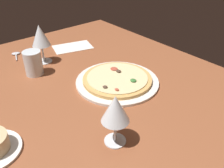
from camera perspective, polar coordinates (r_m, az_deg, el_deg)
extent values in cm
cube|color=brown|center=(88.67, -1.35, -4.75)|extent=(150.00, 110.00, 4.00)
cylinder|color=silver|center=(96.96, 1.23, 0.59)|extent=(32.76, 32.76, 1.00)
cylinder|color=tan|center=(96.39, 1.24, 1.15)|extent=(27.25, 27.25, 1.20)
cylinder|color=beige|center=(95.98, 1.25, 1.56)|extent=(23.88, 23.88, 0.40)
ellipsoid|color=#AD4733|center=(101.25, 0.49, 3.57)|extent=(3.18, 3.02, 0.42)
ellipsoid|color=#AD4733|center=(87.65, 1.13, -1.29)|extent=(1.64, 1.32, 0.68)
ellipsoid|color=#4C3828|center=(89.18, -1.62, -0.67)|extent=(1.86, 1.74, 0.63)
ellipsoid|color=#387033|center=(93.33, 4.90, 0.89)|extent=(2.43, 2.28, 0.77)
ellipsoid|color=#4C3828|center=(99.19, 1.54, 3.04)|extent=(2.20, 1.91, 0.79)
cylinder|color=silver|center=(117.23, -15.50, 5.10)|extent=(7.16, 7.16, 0.40)
cylinder|color=silver|center=(115.51, -15.79, 6.91)|extent=(0.80, 0.80, 7.78)
cone|color=silver|center=(112.32, -16.43, 10.83)|extent=(8.10, 8.10, 9.28)
cylinder|color=silver|center=(71.86, 0.72, -13.09)|extent=(6.30, 6.30, 0.40)
cylinder|color=silver|center=(69.14, 0.74, -10.80)|extent=(0.80, 0.80, 7.43)
cone|color=silver|center=(64.14, 0.79, -5.76)|extent=(7.82, 7.82, 7.98)
cone|color=maroon|center=(65.68, 0.77, -7.45)|extent=(2.70, 2.70, 3.06)
cylinder|color=silver|center=(105.89, -17.90, 4.68)|extent=(7.34, 7.34, 10.24)
cylinder|color=silver|center=(106.72, -17.73, 3.80)|extent=(6.76, 6.76, 6.51)
cube|color=white|center=(129.52, -9.15, 8.49)|extent=(16.69, 21.75, 0.30)
ellipsoid|color=silver|center=(128.93, -21.51, 6.65)|extent=(3.93, 4.69, 1.00)
cylinder|color=silver|center=(125.30, -21.41, 5.87)|extent=(7.85, 3.24, 0.70)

